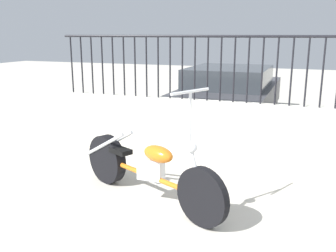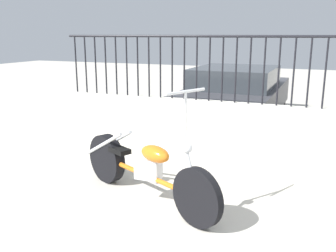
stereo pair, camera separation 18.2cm
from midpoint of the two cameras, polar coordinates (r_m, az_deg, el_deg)
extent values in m
cube|color=beige|center=(5.49, 24.85, -2.52)|extent=(8.36, 0.18, 0.93)
cylinder|color=black|center=(6.54, -13.06, 9.22)|extent=(0.02, 0.02, 0.95)
cylinder|color=black|center=(6.43, -11.63, 9.22)|extent=(0.02, 0.02, 0.95)
cylinder|color=black|center=(6.32, -10.16, 9.21)|extent=(0.02, 0.02, 0.95)
cylinder|color=black|center=(6.22, -8.63, 9.20)|extent=(0.02, 0.02, 0.95)
cylinder|color=black|center=(6.12, -7.06, 9.18)|extent=(0.02, 0.02, 0.95)
cylinder|color=black|center=(6.03, -5.43, 9.15)|extent=(0.02, 0.02, 0.95)
cylinder|color=black|center=(5.94, -3.75, 9.11)|extent=(0.02, 0.02, 0.95)
cylinder|color=black|center=(5.86, -2.03, 9.07)|extent=(0.02, 0.02, 0.95)
cylinder|color=black|center=(5.78, -0.26, 9.01)|extent=(0.02, 0.02, 0.95)
cylinder|color=black|center=(5.70, 1.56, 8.95)|extent=(0.02, 0.02, 0.95)
cylinder|color=black|center=(5.64, 3.43, 8.87)|extent=(0.02, 0.02, 0.95)
cylinder|color=black|center=(5.58, 5.33, 8.78)|extent=(0.02, 0.02, 0.95)
cylinder|color=black|center=(5.52, 7.28, 8.68)|extent=(0.02, 0.02, 0.95)
cylinder|color=black|center=(5.47, 9.26, 8.57)|extent=(0.02, 0.02, 0.95)
cylinder|color=black|center=(5.43, 11.28, 8.44)|extent=(0.02, 0.02, 0.95)
cylinder|color=black|center=(5.39, 13.32, 8.31)|extent=(0.02, 0.02, 0.95)
cylinder|color=black|center=(5.36, 15.38, 8.16)|extent=(0.02, 0.02, 0.95)
cylinder|color=black|center=(5.34, 17.46, 8.00)|extent=(0.02, 0.02, 0.95)
cylinder|color=black|center=(5.33, 19.56, 7.82)|extent=(0.02, 0.02, 0.95)
cylinder|color=black|center=(5.32, 21.66, 7.64)|extent=(0.02, 0.02, 0.95)
cylinder|color=black|center=(5.32, 23.77, 7.45)|extent=(0.02, 0.02, 0.95)
cylinder|color=black|center=(3.80, 5.85, -10.80)|extent=(0.60, 0.34, 0.62)
cylinder|color=black|center=(4.96, -8.27, -4.90)|extent=(0.63, 0.39, 0.64)
cylinder|color=orange|center=(4.34, -2.20, -7.52)|extent=(1.38, 0.69, 0.06)
cube|color=silver|center=(4.27, -1.78, -6.45)|extent=(0.28, 0.18, 0.24)
ellipsoid|color=orange|center=(4.12, -0.72, -4.27)|extent=(0.46, 0.36, 0.18)
cube|color=black|center=(4.67, -6.28, -3.71)|extent=(0.32, 0.26, 0.06)
cylinder|color=silver|center=(3.76, 4.92, -6.93)|extent=(0.22, 0.13, 0.51)
sphere|color=silver|center=(3.72, 4.32, -3.38)|extent=(0.11, 0.11, 0.11)
cylinder|color=silver|center=(3.67, 4.06, 1.07)|extent=(0.03, 0.03, 0.54)
cylinder|color=silver|center=(3.62, 4.13, 5.25)|extent=(0.25, 0.48, 0.03)
cylinder|color=silver|center=(4.81, -8.72, -2.74)|extent=(0.75, 0.39, 0.46)
cylinder|color=silver|center=(4.89, -7.35, -2.43)|extent=(0.75, 0.39, 0.46)
cylinder|color=black|center=(9.87, 7.72, 4.51)|extent=(0.11, 0.64, 0.64)
cylinder|color=black|center=(9.57, 17.52, 3.72)|extent=(0.11, 0.64, 0.64)
cylinder|color=black|center=(7.45, 2.49, 1.63)|extent=(0.11, 0.64, 0.64)
cylinder|color=black|center=(7.06, 15.43, 0.45)|extent=(0.11, 0.64, 0.64)
cube|color=#38383D|center=(8.41, 11.00, 4.16)|extent=(1.80, 4.15, 0.56)
cube|color=#2D3338|center=(8.14, 10.85, 7.32)|extent=(1.62, 1.99, 0.41)
camera|label=1|loc=(0.09, -88.95, 0.26)|focal=40.00mm
camera|label=2|loc=(0.09, 91.05, -0.26)|focal=40.00mm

